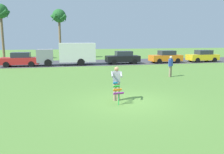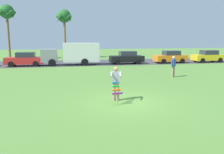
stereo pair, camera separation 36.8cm
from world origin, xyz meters
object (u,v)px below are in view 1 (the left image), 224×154
object	(u,v)px
kite_held	(117,90)
parked_car_red	(20,60)
parked_car_yellow	(203,56)
parked_car_black	(123,58)
parked_car_orange	(166,57)
palm_tree_left_near	(1,14)
parked_truck_grey_van	(70,53)
person_walker_near	(171,66)
palm_tree_right_near	(59,18)
person_kite_flyer	(116,82)

from	to	relation	value
kite_held	parked_car_red	size ratio (longest dim) A/B	0.25
parked_car_yellow	parked_car_red	bearing A→B (deg)	-180.00
parked_car_black	parked_car_orange	world-z (taller)	same
parked_car_orange	palm_tree_left_near	distance (m)	24.42
parked_car_red	parked_car_black	xyz separation A→B (m)	(12.11, 0.00, 0.00)
parked_truck_grey_van	person_walker_near	world-z (taller)	parked_truck_grey_van
parked_car_red	palm_tree_right_near	world-z (taller)	palm_tree_right_near
parked_car_orange	palm_tree_left_near	xyz separation A→B (m)	(-21.74, 9.39, 5.98)
kite_held	parked_car_orange	world-z (taller)	parked_car_orange
parked_car_yellow	palm_tree_left_near	xyz separation A→B (m)	(-27.19, 9.39, 5.98)
parked_truck_grey_van	parked_car_black	bearing A→B (deg)	0.00
parked_truck_grey_van	parked_car_black	world-z (taller)	parked_truck_grey_van
palm_tree_left_near	kite_held	bearing A→B (deg)	-67.77
parked_car_black	palm_tree_left_near	bearing A→B (deg)	149.41
person_walker_near	palm_tree_right_near	bearing A→B (deg)	113.10
person_kite_flyer	parked_car_orange	bearing A→B (deg)	56.85
palm_tree_left_near	palm_tree_right_near	world-z (taller)	palm_tree_left_near
parked_truck_grey_van	palm_tree_right_near	distance (m)	11.38
parked_truck_grey_van	palm_tree_left_near	world-z (taller)	palm_tree_left_near
palm_tree_left_near	palm_tree_right_near	bearing A→B (deg)	5.45
person_kite_flyer	parked_car_red	bearing A→B (deg)	113.44
parked_car_orange	palm_tree_right_near	bearing A→B (deg)	142.89
kite_held	person_kite_flyer	bearing A→B (deg)	80.68
palm_tree_right_near	parked_car_black	bearing A→B (deg)	-53.26
parked_car_yellow	palm_tree_right_near	distance (m)	22.20
parked_car_red	palm_tree_left_near	xyz separation A→B (m)	(-3.77, 9.39, 5.98)
parked_car_orange	palm_tree_left_near	bearing A→B (deg)	156.64
parked_car_red	parked_car_black	distance (m)	12.11
parked_truck_grey_van	person_walker_near	distance (m)	12.93
palm_tree_right_near	parked_car_yellow	bearing A→B (deg)	-28.29
person_kite_flyer	person_walker_near	distance (m)	8.67
palm_tree_right_near	kite_held	bearing A→B (deg)	-84.66
parked_car_orange	person_walker_near	distance (m)	11.40
person_kite_flyer	parked_car_yellow	distance (m)	23.19
parked_truck_grey_van	palm_tree_right_near	xyz separation A→B (m)	(-1.09, 10.18, 4.97)
parked_car_yellow	parked_car_black	bearing A→B (deg)	-180.00
parked_car_red	palm_tree_left_near	bearing A→B (deg)	111.86
person_kite_flyer	parked_truck_grey_van	bearing A→B (deg)	95.39
parked_car_black	parked_car_red	bearing A→B (deg)	-180.00
parked_truck_grey_van	parked_car_orange	bearing A→B (deg)	0.01
person_kite_flyer	palm_tree_left_near	xyz separation A→B (m)	(-10.94, 25.92, 5.80)
kite_held	parked_car_black	xyz separation A→B (m)	(5.04, 17.14, 0.10)
person_kite_flyer	parked_truck_grey_van	size ratio (longest dim) A/B	0.26
palm_tree_right_near	palm_tree_left_near	bearing A→B (deg)	-174.55
parked_car_black	parked_car_orange	bearing A→B (deg)	0.01
person_kite_flyer	palm_tree_left_near	world-z (taller)	palm_tree_left_near
palm_tree_left_near	parked_car_red	bearing A→B (deg)	-68.14
palm_tree_right_near	person_kite_flyer	bearing A→B (deg)	-84.33
person_walker_near	parked_truck_grey_van	bearing A→B (deg)	126.46
parked_car_red	parked_car_black	bearing A→B (deg)	0.00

